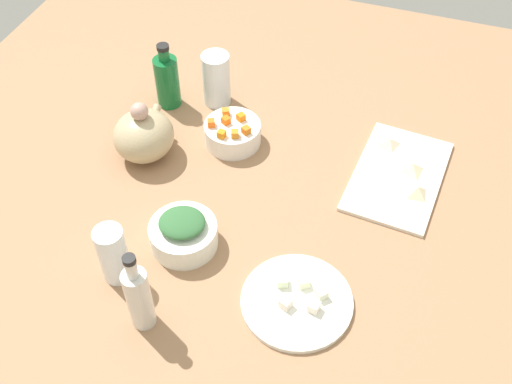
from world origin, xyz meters
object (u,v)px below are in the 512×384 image
drinking_glass_0 (113,254)px  bottle_1 (139,297)px  cutting_board (398,176)px  bowl_carrots (233,133)px  bottle_0 (167,80)px  bowl_greens (184,235)px  teapot (144,135)px  plate_tofu (297,301)px  drinking_glass_1 (216,79)px

drinking_glass_0 → bottle_1: bearing=-129.4°
cutting_board → bowl_carrots: bowl_carrots is taller
drinking_glass_0 → cutting_board: bearing=-46.9°
bottle_0 → bottle_1: bottle_1 is taller
bowl_greens → bottle_1: (-20.37, -0.09, 5.64)cm
bottle_0 → drinking_glass_0: size_ratio=1.31×
teapot → bottle_0: bottle_0 is taller
cutting_board → plate_tofu: plate_tofu is taller
plate_tofu → bottle_0: bearing=45.7°
cutting_board → plate_tofu: (-42.06, 13.08, 0.10)cm
drinking_glass_1 → bottle_1: bearing=-170.7°
plate_tofu → drinking_glass_0: 38.65cm
teapot → drinking_glass_1: size_ratio=1.15×
cutting_board → bottle_1: size_ratio=1.53×
bowl_carrots → bottle_1: bottle_1 is taller
bottle_0 → bottle_1: 67.49cm
plate_tofu → cutting_board: bearing=-17.3°
cutting_board → teapot: size_ratio=1.90×
drinking_glass_0 → drinking_glass_1: (60.25, 1.18, 0.24)cm
plate_tofu → bottle_0: size_ratio=1.24×
cutting_board → teapot: (-12.36, 61.23, 5.76)cm
bowl_greens → bottle_0: bottle_0 is taller
plate_tofu → bowl_greens: size_ratio=1.55×
bowl_carrots → bottle_0: (8.83, 21.64, 4.83)cm
teapot → bowl_carrots: bearing=-59.7°
bottle_1 → drinking_glass_0: bottle_1 is taller
bottle_1 → drinking_glass_0: size_ratio=1.48×
bottle_0 → bottle_1: bearing=-159.9°
plate_tofu → bottle_0: 71.37cm
bowl_carrots → teapot: size_ratio=0.84×
cutting_board → plate_tofu: bearing=162.7°
plate_tofu → drinking_glass_0: size_ratio=1.61×
plate_tofu → teapot: teapot is taller
teapot → bottle_1: bearing=-154.8°
teapot → cutting_board: bearing=-78.6°
bottle_0 → plate_tofu: bearing=-134.3°
cutting_board → drinking_glass_1: drinking_glass_1 is taller
bottle_1 → drinking_glass_1: 69.41cm
drinking_glass_1 → teapot: bearing=159.7°
bowl_carrots → drinking_glass_1: (13.92, 9.71, 4.52)cm
bowl_carrots → drinking_glass_0: bearing=169.6°
bottle_1 → teapot: bearing=25.2°
drinking_glass_1 → bottle_0: bearing=113.1°
plate_tofu → teapot: 56.85cm
bottle_1 → bowl_greens: bearing=0.2°
cutting_board → bottle_0: 64.73cm
bowl_greens → bottle_1: bearing=-179.8°
bowl_carrots → bottle_0: size_ratio=0.77×
bowl_carrots → drinking_glass_0: size_ratio=1.00×
drinking_glass_0 → plate_tofu: bearing=-81.7°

